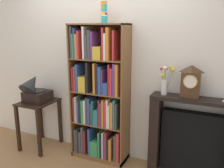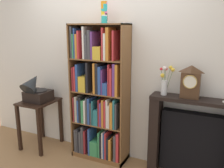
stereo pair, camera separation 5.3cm
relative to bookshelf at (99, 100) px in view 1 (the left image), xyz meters
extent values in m
cube|color=#997047|center=(0.01, -0.14, -0.87)|extent=(7.70, 6.40, 0.02)
cube|color=silver|center=(0.14, 0.21, 0.48)|extent=(4.70, 0.08, 2.67)
cube|color=brown|center=(-0.37, 0.01, 0.08)|extent=(0.02, 0.33, 1.87)
cube|color=brown|center=(0.39, 0.01, 0.08)|extent=(0.02, 0.33, 1.87)
cube|color=brown|center=(0.01, 0.17, 0.08)|extent=(0.78, 0.01, 1.87)
cube|color=brown|center=(0.01, 0.01, 1.00)|extent=(0.78, 0.33, 0.02)
cube|color=brown|center=(0.01, 0.01, -0.83)|extent=(0.78, 0.33, 0.06)
cube|color=#424247|center=(-0.32, -0.02, -0.63)|extent=(0.03, 0.25, 0.34)
cube|color=#424247|center=(-0.29, -0.03, -0.62)|extent=(0.02, 0.23, 0.34)
cube|color=black|center=(-0.27, -0.01, -0.64)|extent=(0.02, 0.28, 0.32)
cube|color=#424247|center=(-0.24, -0.01, -0.64)|extent=(0.03, 0.28, 0.32)
cube|color=#424247|center=(-0.20, 0.00, -0.60)|extent=(0.03, 0.28, 0.40)
cube|color=maroon|center=(-0.17, 0.00, -0.62)|extent=(0.03, 0.28, 0.35)
cube|color=#2D519E|center=(-0.10, -0.03, -0.60)|extent=(0.03, 0.22, 0.39)
cube|color=#388E56|center=(-0.02, -0.03, -0.69)|extent=(0.12, 0.23, 0.22)
cube|color=#388E56|center=(0.06, -0.02, -0.61)|extent=(0.02, 0.26, 0.37)
cube|color=black|center=(0.09, -0.02, -0.64)|extent=(0.03, 0.25, 0.32)
cube|color=white|center=(0.11, -0.01, -0.61)|extent=(0.02, 0.26, 0.38)
cube|color=#2D519E|center=(0.14, -0.03, -0.61)|extent=(0.02, 0.23, 0.37)
cube|color=#C63338|center=(0.16, -0.03, -0.61)|extent=(0.02, 0.24, 0.38)
cube|color=black|center=(0.19, -0.04, -0.64)|extent=(0.03, 0.22, 0.31)
cube|color=orange|center=(0.23, -0.03, -0.65)|extent=(0.03, 0.24, 0.30)
cube|color=#424247|center=(0.30, -0.03, -0.61)|extent=(0.04, 0.23, 0.37)
cube|color=#C63338|center=(0.34, -0.03, -0.59)|extent=(0.04, 0.23, 0.41)
cube|color=brown|center=(0.01, 0.01, -0.34)|extent=(0.74, 0.31, 0.02)
cube|color=maroon|center=(-0.33, 0.00, -0.15)|extent=(0.02, 0.28, 0.35)
cube|color=#B2A893|center=(-0.29, -0.01, -0.15)|extent=(0.04, 0.27, 0.37)
cube|color=#2D519E|center=(-0.26, -0.02, -0.17)|extent=(0.02, 0.26, 0.32)
cube|color=black|center=(-0.23, -0.01, -0.15)|extent=(0.03, 0.27, 0.36)
cube|color=#388E56|center=(-0.19, -0.01, -0.17)|extent=(0.04, 0.26, 0.33)
cube|color=white|center=(-0.15, 0.00, -0.17)|extent=(0.03, 0.28, 0.33)
cube|color=#424247|center=(-0.12, -0.03, -0.14)|extent=(0.02, 0.23, 0.38)
cube|color=#2D519E|center=(-0.09, -0.03, -0.15)|extent=(0.03, 0.22, 0.36)
cube|color=#424247|center=(-0.06, -0.01, -0.18)|extent=(0.02, 0.27, 0.31)
cube|color=teal|center=(-0.03, -0.01, -0.16)|extent=(0.02, 0.26, 0.34)
cube|color=teal|center=(0.02, -0.04, -0.22)|extent=(0.07, 0.20, 0.22)
cube|color=maroon|center=(0.07, -0.03, -0.15)|extent=(0.02, 0.22, 0.37)
cube|color=#663884|center=(0.09, -0.03, -0.17)|extent=(0.02, 0.23, 0.33)
cube|color=orange|center=(0.12, -0.01, -0.14)|extent=(0.03, 0.26, 0.37)
cube|color=#C63338|center=(0.16, -0.02, -0.15)|extent=(0.03, 0.26, 0.36)
cube|color=white|center=(0.18, -0.02, -0.14)|extent=(0.02, 0.26, 0.39)
cube|color=white|center=(0.21, -0.03, -0.18)|extent=(0.02, 0.22, 0.31)
cube|color=orange|center=(0.25, -0.01, -0.15)|extent=(0.04, 0.28, 0.36)
cube|color=teal|center=(0.29, -0.03, -0.13)|extent=(0.02, 0.22, 0.39)
cube|color=#424247|center=(0.31, -0.01, -0.16)|extent=(0.02, 0.27, 0.35)
cube|color=brown|center=(0.01, 0.01, 0.11)|extent=(0.74, 0.31, 0.02)
cube|color=maroon|center=(-0.33, -0.01, 0.28)|extent=(0.02, 0.27, 0.33)
cube|color=#C63338|center=(-0.29, -0.01, 0.28)|extent=(0.02, 0.27, 0.33)
cube|color=#2D519E|center=(-0.26, -0.02, 0.30)|extent=(0.03, 0.25, 0.37)
cube|color=gold|center=(-0.18, -0.02, 0.22)|extent=(0.11, 0.24, 0.21)
cube|color=black|center=(-0.10, -0.02, 0.32)|extent=(0.03, 0.26, 0.40)
cube|color=orange|center=(0.00, -0.01, 0.32)|extent=(0.03, 0.26, 0.40)
cube|color=black|center=(0.04, -0.01, 0.32)|extent=(0.03, 0.27, 0.40)
cube|color=#2D519E|center=(0.08, 0.00, 0.30)|extent=(0.04, 0.28, 0.36)
cube|color=#663884|center=(0.11, -0.01, 0.28)|extent=(0.02, 0.28, 0.32)
cube|color=#2D519E|center=(0.16, -0.02, 0.20)|extent=(0.07, 0.26, 0.16)
cube|color=#C63338|center=(0.21, -0.01, 0.32)|extent=(0.02, 0.27, 0.40)
cube|color=#C63338|center=(0.24, 0.00, 0.29)|extent=(0.03, 0.28, 0.35)
cube|color=#663884|center=(0.28, -0.01, 0.32)|extent=(0.03, 0.27, 0.41)
cube|color=orange|center=(0.32, -0.02, 0.32)|extent=(0.03, 0.25, 0.40)
cube|color=brown|center=(0.01, 0.01, 0.56)|extent=(0.74, 0.31, 0.02)
cube|color=#424247|center=(-0.33, -0.03, 0.77)|extent=(0.02, 0.22, 0.41)
cube|color=#388E56|center=(-0.30, -0.01, 0.72)|extent=(0.02, 0.27, 0.32)
cube|color=#2D519E|center=(-0.28, -0.02, 0.76)|extent=(0.02, 0.24, 0.39)
cube|color=orange|center=(-0.25, -0.01, 0.72)|extent=(0.03, 0.26, 0.32)
cube|color=#C63338|center=(-0.22, -0.01, 0.74)|extent=(0.02, 0.27, 0.36)
cube|color=white|center=(-0.14, -0.02, 0.77)|extent=(0.03, 0.24, 0.41)
cube|color=#424247|center=(-0.11, -0.03, 0.72)|extent=(0.04, 0.22, 0.31)
cube|color=#424247|center=(-0.06, -0.03, 0.75)|extent=(0.04, 0.24, 0.37)
cube|color=#663884|center=(-0.02, -0.01, 0.74)|extent=(0.03, 0.27, 0.35)
cube|color=gold|center=(0.05, -0.02, 0.65)|extent=(0.11, 0.25, 0.16)
cube|color=#C63338|center=(0.13, -0.02, 0.76)|extent=(0.02, 0.26, 0.40)
cube|color=white|center=(0.16, 0.00, 0.73)|extent=(0.03, 0.28, 0.33)
cube|color=orange|center=(0.20, -0.03, 0.76)|extent=(0.04, 0.23, 0.40)
cube|color=#C63338|center=(0.27, 0.00, 0.75)|extent=(0.02, 0.28, 0.36)
cylinder|color=#28B2B7|center=(0.09, 0.01, 1.06)|extent=(0.08, 0.08, 0.09)
cylinder|color=white|center=(0.09, 0.01, 1.07)|extent=(0.08, 0.08, 0.09)
cylinder|color=black|center=(0.09, 0.01, 1.09)|extent=(0.08, 0.08, 0.09)
cylinder|color=red|center=(0.09, 0.01, 1.10)|extent=(0.08, 0.08, 0.09)
cylinder|color=yellow|center=(0.09, 0.01, 1.12)|extent=(0.08, 0.08, 0.09)
cylinder|color=pink|center=(0.09, 0.01, 1.14)|extent=(0.08, 0.08, 0.09)
cylinder|color=white|center=(0.09, 0.01, 1.15)|extent=(0.08, 0.08, 0.09)
cylinder|color=red|center=(0.09, 0.01, 1.17)|extent=(0.08, 0.08, 0.09)
cylinder|color=green|center=(0.09, 0.01, 1.18)|extent=(0.08, 0.08, 0.09)
cylinder|color=#28B2B7|center=(0.09, 0.01, 1.20)|extent=(0.08, 0.08, 0.09)
cylinder|color=pink|center=(0.09, 0.01, 1.22)|extent=(0.08, 0.08, 0.09)
cylinder|color=orange|center=(0.09, 0.01, 1.23)|extent=(0.08, 0.08, 0.09)
cube|color=black|center=(-0.97, -0.11, -0.13)|extent=(0.46, 0.56, 0.02)
cube|color=black|center=(-1.17, -0.35, -0.50)|extent=(0.04, 0.04, 0.72)
cube|color=black|center=(-0.78, -0.35, -0.50)|extent=(0.04, 0.04, 0.72)
cube|color=black|center=(-1.17, 0.14, -0.50)|extent=(0.04, 0.04, 0.72)
cube|color=black|center=(-0.78, 0.14, -0.50)|extent=(0.04, 0.04, 0.72)
cube|color=black|center=(-0.97, -0.11, -0.04)|extent=(0.34, 0.32, 0.16)
cylinder|color=black|center=(-0.97, -0.11, 0.04)|extent=(0.27, 0.27, 0.01)
cylinder|color=#1E2328|center=(-0.97, -0.15, 0.07)|extent=(0.03, 0.03, 0.06)
cone|color=#1E2328|center=(-0.97, -0.21, 0.18)|extent=(0.24, 0.36, 0.36)
cube|color=black|center=(1.24, 0.05, 0.15)|extent=(1.03, 0.26, 0.04)
cube|color=black|center=(0.79, 0.05, -0.37)|extent=(0.12, 0.23, 0.98)
cube|color=black|center=(1.24, 0.08, -0.41)|extent=(0.75, 0.13, 0.79)
cube|color=#472D1C|center=(1.17, 0.05, 0.32)|extent=(0.21, 0.11, 0.30)
pyramid|color=#472D1C|center=(1.17, 0.05, 0.51)|extent=(0.21, 0.11, 0.08)
cylinder|color=silver|center=(1.17, -0.01, 0.37)|extent=(0.15, 0.01, 0.15)
torus|color=#B79347|center=(1.17, -0.02, 0.37)|extent=(0.16, 0.01, 0.16)
cylinder|color=silver|center=(0.87, 0.05, 0.26)|extent=(0.07, 0.07, 0.18)
cylinder|color=#4C753D|center=(0.92, 0.08, 0.33)|extent=(0.07, 0.05, 0.29)
sphere|color=yellow|center=(0.95, 0.11, 0.47)|extent=(0.05, 0.05, 0.05)
cylinder|color=#4C753D|center=(0.88, 0.05, 0.33)|extent=(0.01, 0.01, 0.31)
sphere|color=red|center=(0.88, 0.05, 0.49)|extent=(0.04, 0.04, 0.04)
cylinder|color=#4C753D|center=(0.88, 0.03, 0.34)|extent=(0.01, 0.03, 0.32)
sphere|color=silver|center=(0.87, 0.02, 0.50)|extent=(0.05, 0.05, 0.05)
cylinder|color=#4C753D|center=(0.85, 0.05, 0.33)|extent=(0.05, 0.03, 0.30)
sphere|color=red|center=(0.82, 0.06, 0.48)|extent=(0.03, 0.03, 0.03)
cylinder|color=#4C753D|center=(0.86, 0.06, 0.29)|extent=(0.03, 0.01, 0.22)
sphere|color=yellow|center=(0.84, 0.06, 0.40)|extent=(0.05, 0.05, 0.05)
cylinder|color=#4C753D|center=(0.90, 0.09, 0.34)|extent=(0.05, 0.08, 0.31)
sphere|color=yellow|center=(0.92, 0.13, 0.49)|extent=(0.04, 0.04, 0.04)
camera|label=1|loc=(1.46, -2.79, 0.98)|focal=38.63mm
camera|label=2|loc=(1.50, -2.77, 0.98)|focal=38.63mm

